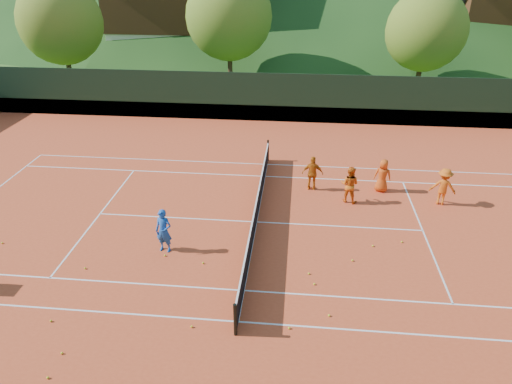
# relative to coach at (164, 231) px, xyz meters

# --- Properties ---
(ground) EXTENTS (400.00, 400.00, 0.00)m
(ground) POSITION_rel_coach_xyz_m (3.04, 2.22, -0.84)
(ground) COLOR #2F561B
(ground) RESTS_ON ground
(clay_court) EXTENTS (40.00, 24.00, 0.02)m
(clay_court) POSITION_rel_coach_xyz_m (3.04, 2.22, -0.83)
(clay_court) COLOR #C54220
(clay_court) RESTS_ON ground
(coach) EXTENTS (0.66, 0.49, 1.64)m
(coach) POSITION_rel_coach_xyz_m (0.00, 0.00, 0.00)
(coach) COLOR #1A51AC
(coach) RESTS_ON clay_court
(student_a) EXTENTS (0.95, 0.85, 1.61)m
(student_a) POSITION_rel_coach_xyz_m (6.76, 4.28, -0.02)
(student_a) COLOR #D55D12
(student_a) RESTS_ON clay_court
(student_b) EXTENTS (0.95, 0.44, 1.58)m
(student_b) POSITION_rel_coach_xyz_m (5.24, 5.23, -0.03)
(student_b) COLOR #CA6311
(student_b) RESTS_ON clay_court
(student_c) EXTENTS (0.81, 0.61, 1.50)m
(student_c) POSITION_rel_coach_xyz_m (8.29, 5.38, -0.07)
(student_c) COLOR #CC4912
(student_c) RESTS_ON clay_court
(student_d) EXTENTS (1.15, 0.82, 1.61)m
(student_d) POSITION_rel_coach_xyz_m (10.62, 4.45, -0.01)
(student_d) COLOR #D95C13
(student_d) RESTS_ON clay_court
(tennis_ball_0) EXTENTS (0.07, 0.07, 0.07)m
(tennis_ball_0) POSITION_rel_coach_xyz_m (0.07, -0.36, -0.78)
(tennis_ball_0) COLOR yellow
(tennis_ball_0) RESTS_ON clay_court
(tennis_ball_6) EXTENTS (0.07, 0.07, 0.07)m
(tennis_ball_6) POSITION_rel_coach_xyz_m (8.49, 1.31, -0.78)
(tennis_ball_6) COLOR yellow
(tennis_ball_6) RESTS_ON clay_court
(tennis_ball_7) EXTENTS (0.07, 0.07, 0.07)m
(tennis_ball_7) POSITION_rel_coach_xyz_m (1.49, -0.65, -0.78)
(tennis_ball_7) COLOR yellow
(tennis_ball_7) RESTS_ON clay_court
(tennis_ball_8) EXTENTS (0.07, 0.07, 0.07)m
(tennis_ball_8) POSITION_rel_coach_xyz_m (5.67, -2.79, -0.78)
(tennis_ball_8) COLOR yellow
(tennis_ball_8) RESTS_ON clay_court
(tennis_ball_11) EXTENTS (0.07, 0.07, 0.07)m
(tennis_ball_11) POSITION_rel_coach_xyz_m (7.40, 0.95, -0.78)
(tennis_ball_11) COLOR yellow
(tennis_ball_11) RESTS_ON clay_court
(tennis_ball_12) EXTENTS (0.07, 0.07, 0.07)m
(tennis_ball_12) POSITION_rel_coach_xyz_m (1.76, -3.62, -0.78)
(tennis_ball_12) COLOR yellow
(tennis_ball_12) RESTS_ON clay_court
(tennis_ball_13) EXTENTS (0.07, 0.07, 0.07)m
(tennis_ball_13) POSITION_rel_coach_xyz_m (5.09, -0.88, -0.78)
(tennis_ball_13) COLOR yellow
(tennis_ball_13) RESTS_ON clay_court
(tennis_ball_14) EXTENTS (0.07, 0.07, 0.07)m
(tennis_ball_14) POSITION_rel_coach_xyz_m (5.26, -1.40, -0.78)
(tennis_ball_14) COLOR yellow
(tennis_ball_14) RESTS_ON clay_court
(tennis_ball_15) EXTENTS (0.07, 0.07, 0.07)m
(tennis_ball_15) POSITION_rel_coach_xyz_m (4.52, -3.41, -0.78)
(tennis_ball_15) COLOR yellow
(tennis_ball_15) RESTS_ON clay_court
(tennis_ball_16) EXTENTS (0.07, 0.07, 0.07)m
(tennis_ball_16) POSITION_rel_coach_xyz_m (-1.44, -5.70, -0.78)
(tennis_ball_16) COLOR yellow
(tennis_ball_16) RESTS_ON clay_court
(tennis_ball_18) EXTENTS (0.07, 0.07, 0.07)m
(tennis_ball_18) POSITION_rel_coach_xyz_m (-2.34, -3.80, -0.78)
(tennis_ball_18) COLOR yellow
(tennis_ball_18) RESTS_ON clay_court
(tennis_ball_19) EXTENTS (0.07, 0.07, 0.07)m
(tennis_ball_19) POSITION_rel_coach_xyz_m (6.59, -0.00, -0.78)
(tennis_ball_19) COLOR yellow
(tennis_ball_19) RESTS_ON clay_court
(tennis_ball_20) EXTENTS (0.07, 0.07, 0.07)m
(tennis_ball_20) POSITION_rel_coach_xyz_m (-2.41, -1.33, -0.78)
(tennis_ball_20) COLOR yellow
(tennis_ball_20) RESTS_ON clay_court
(tennis_ball_21) EXTENTS (0.07, 0.07, 0.07)m
(tennis_ball_21) POSITION_rel_coach_xyz_m (-6.07, -0.19, -0.78)
(tennis_ball_21) COLOR yellow
(tennis_ball_21) RESTS_ON clay_court
(tennis_ball_24) EXTENTS (0.07, 0.07, 0.07)m
(tennis_ball_24) POSITION_rel_coach_xyz_m (-1.46, -4.91, -0.78)
(tennis_ball_24) COLOR yellow
(tennis_ball_24) RESTS_ON clay_court
(court_lines) EXTENTS (23.83, 11.03, 0.00)m
(court_lines) POSITION_rel_coach_xyz_m (3.04, 2.22, -0.82)
(court_lines) COLOR silver
(court_lines) RESTS_ON clay_court
(tennis_net) EXTENTS (0.10, 12.07, 1.10)m
(tennis_net) POSITION_rel_coach_xyz_m (3.04, 2.22, -0.32)
(tennis_net) COLOR black
(tennis_net) RESTS_ON clay_court
(perimeter_fence) EXTENTS (40.40, 24.24, 3.00)m
(perimeter_fence) POSITION_rel_coach_xyz_m (3.04, 2.22, 0.43)
(perimeter_fence) COLOR black
(perimeter_fence) RESTS_ON clay_court
(chalet_mid) EXTENTS (12.65, 8.82, 11.45)m
(chalet_mid) POSITION_rel_coach_xyz_m (9.04, 36.22, 4.15)
(chalet_mid) COLOR beige
(chalet_mid) RESTS_ON ground
(tree_a) EXTENTS (6.00, 6.00, 7.88)m
(tree_a) POSITION_rel_coach_xyz_m (-12.96, 20.22, 4.03)
(tree_a) COLOR #402819
(tree_a) RESTS_ON ground
(tree_b) EXTENTS (6.40, 6.40, 8.40)m
(tree_b) POSITION_rel_coach_xyz_m (-0.96, 22.22, 4.36)
(tree_b) COLOR #3F2819
(tree_b) RESTS_ON ground
(tree_c) EXTENTS (5.60, 5.60, 7.35)m
(tree_c) POSITION_rel_coach_xyz_m (13.04, 21.22, 3.71)
(tree_c) COLOR #3D2518
(tree_c) RESTS_ON ground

